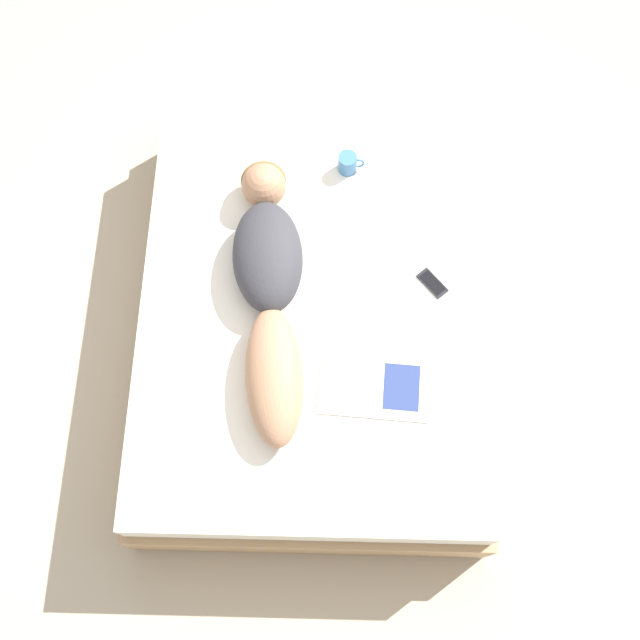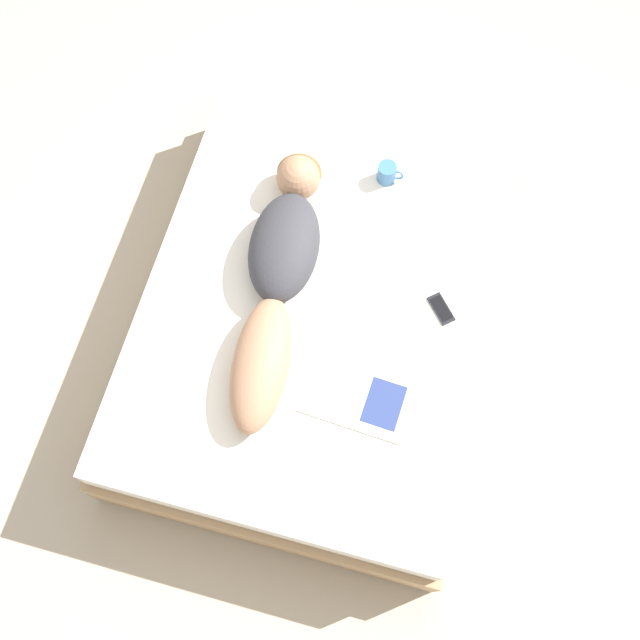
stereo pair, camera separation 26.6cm
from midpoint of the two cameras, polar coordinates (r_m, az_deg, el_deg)
The scene contains 6 objects.
ground_plane at distance 3.68m, azimuth 2.27°, elevation -0.81°, with size 12.00×12.00×0.00m, color #B7A88E.
bed at distance 3.45m, azimuth 2.42°, elevation 0.62°, with size 1.54×2.13×0.50m.
person at distance 3.13m, azimuth -0.73°, elevation 3.27°, with size 0.37×1.30×0.20m.
open_magazine at distance 3.06m, azimuth 5.44°, elevation -6.07°, with size 0.47×0.31×0.01m.
coffee_mug at distance 3.45m, azimuth 7.38°, elevation 10.85°, with size 0.12×0.09×0.10m.
cell_phone at distance 3.23m, azimuth 11.54°, elevation 0.58°, with size 0.14×0.15×0.01m.
Camera 2 is at (0.32, -1.26, 3.45)m, focal length 42.00 mm.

